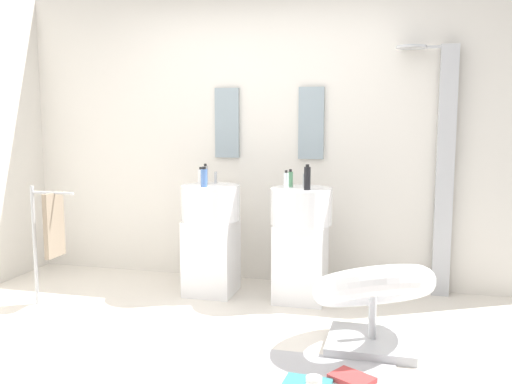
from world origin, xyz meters
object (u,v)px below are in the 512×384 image
(magazine_teal, at_px, (307,383))
(soap_bottle_blue, at_px, (204,178))
(pedestal_sink_right, at_px, (301,239))
(soap_bottle_grey, at_px, (205,174))
(soap_bottle_clear, at_px, (286,180))
(magazine_red, at_px, (352,378))
(soap_bottle_black, at_px, (307,178))
(pedestal_sink_left, at_px, (211,235))
(lounge_chair, at_px, (373,295))
(towel_rack, at_px, (51,227))
(shower_column, at_px, (443,166))
(soap_bottle_green, at_px, (290,179))
(soap_bottle_white, at_px, (201,176))

(magazine_teal, height_order, soap_bottle_blue, soap_bottle_blue)
(pedestal_sink_right, relative_size, soap_bottle_grey, 6.02)
(soap_bottle_grey, height_order, soap_bottle_clear, soap_bottle_grey)
(magazine_red, bearing_deg, soap_bottle_black, 140.69)
(pedestal_sink_left, bearing_deg, lounge_chair, -30.94)
(pedestal_sink_left, xyz_separation_m, towel_rack, (-1.09, -0.62, 0.13))
(shower_column, relative_size, soap_bottle_green, 14.49)
(soap_bottle_blue, bearing_deg, towel_rack, -154.92)
(towel_rack, bearing_deg, soap_bottle_grey, 36.19)
(soap_bottle_green, relative_size, soap_bottle_white, 0.99)
(soap_bottle_blue, bearing_deg, pedestal_sink_right, 8.72)
(pedestal_sink_right, relative_size, magazine_teal, 3.93)
(pedestal_sink_left, distance_m, towel_rack, 1.27)
(pedestal_sink_right, bearing_deg, soap_bottle_green, 143.22)
(soap_bottle_clear, bearing_deg, magazine_teal, -73.91)
(soap_bottle_grey, bearing_deg, soap_bottle_black, -13.38)
(towel_rack, height_order, magazine_teal, towel_rack)
(soap_bottle_green, bearing_deg, pedestal_sink_left, -173.23)
(shower_column, relative_size, magazine_red, 8.98)
(soap_bottle_blue, relative_size, soap_bottle_white, 1.15)
(towel_rack, distance_m, soap_bottle_green, 1.92)
(lounge_chair, relative_size, soap_bottle_grey, 6.20)
(pedestal_sink_left, distance_m, magazine_red, 1.92)
(magazine_red, distance_m, soap_bottle_black, 1.65)
(pedestal_sink_right, height_order, towel_rack, pedestal_sink_right)
(magazine_teal, bearing_deg, soap_bottle_green, 108.21)
(soap_bottle_green, bearing_deg, soap_bottle_blue, -163.64)
(shower_column, xyz_separation_m, soap_bottle_clear, (-1.21, -0.48, -0.10))
(towel_rack, xyz_separation_m, soap_bottle_clear, (1.74, 0.56, 0.35))
(lounge_chair, relative_size, soap_bottle_white, 7.35)
(magazine_red, xyz_separation_m, soap_bottle_black, (-0.46, 1.25, 0.98))
(shower_column, distance_m, magazine_teal, 2.30)
(towel_rack, relative_size, soap_bottle_black, 4.78)
(pedestal_sink_left, bearing_deg, magazine_teal, -54.18)
(magazine_red, relative_size, soap_bottle_grey, 1.35)
(towel_rack, xyz_separation_m, magazine_red, (2.38, -0.73, -0.60))
(soap_bottle_grey, bearing_deg, soap_bottle_clear, -13.65)
(pedestal_sink_left, height_order, lounge_chair, pedestal_sink_left)
(soap_bottle_clear, bearing_deg, towel_rack, -162.20)
(magazine_teal, relative_size, soap_bottle_grey, 1.53)
(pedestal_sink_right, bearing_deg, shower_column, 20.95)
(shower_column, bearing_deg, magazine_teal, -113.22)
(pedestal_sink_left, xyz_separation_m, magazine_teal, (1.05, -1.46, -0.48))
(magazine_red, distance_m, soap_bottle_green, 1.83)
(soap_bottle_blue, distance_m, soap_bottle_white, 0.23)
(pedestal_sink_right, relative_size, soap_bottle_green, 7.19)
(towel_rack, relative_size, soap_bottle_grey, 5.62)
(magazine_red, relative_size, soap_bottle_white, 1.60)
(towel_rack, xyz_separation_m, soap_bottle_white, (0.98, 0.71, 0.35))
(shower_column, height_order, lounge_chair, shower_column)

